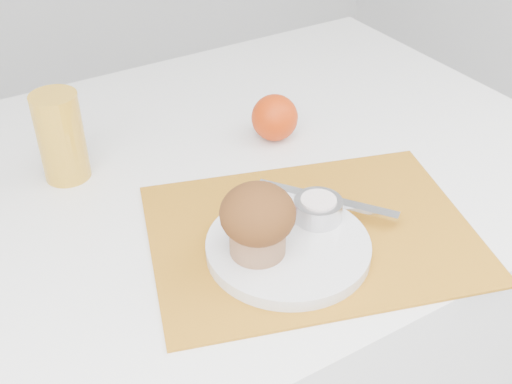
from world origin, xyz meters
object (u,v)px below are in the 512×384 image
orange (275,118)px  muffin (258,220)px  plate (288,247)px  table (210,337)px  juice_glass (61,137)px

orange → muffin: (-0.18, -0.25, 0.03)m
plate → muffin: muffin is taller
orange → table: bearing=-170.0°
plate → juice_glass: bearing=120.0°
juice_glass → muffin: size_ratio=1.43×
table → orange: 0.44m
plate → table: bearing=92.8°
table → juice_glass: size_ratio=8.76×
table → plate: size_ratio=5.66×
table → muffin: muffin is taller
plate → orange: size_ratio=2.77×
table → juice_glass: juice_glass is taller
table → muffin: size_ratio=12.56×
table → plate: bearing=-87.2°
table → juice_glass: (-0.18, 0.09, 0.44)m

